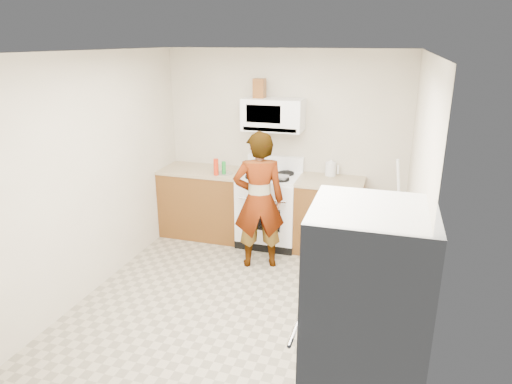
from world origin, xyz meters
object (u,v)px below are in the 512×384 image
at_px(fridge, 363,337).
at_px(saucepan, 263,165).
at_px(person, 259,201).
at_px(kettle, 331,169).
at_px(gas_range, 270,208).
at_px(microwave, 273,115).

distance_m(fridge, saucepan, 3.51).
height_order(person, fridge, fridge).
relative_size(fridge, kettle, 10.07).
xyz_separation_m(gas_range, microwave, (0.00, 0.13, 1.21)).
relative_size(microwave, person, 0.46).
height_order(microwave, person, microwave).
xyz_separation_m(gas_range, saucepan, (-0.15, 0.17, 0.53)).
distance_m(microwave, saucepan, 0.70).
distance_m(person, kettle, 1.15).
bearing_deg(gas_range, saucepan, 131.59).
relative_size(person, kettle, 9.71).
bearing_deg(kettle, saucepan, -167.05).
distance_m(fridge, kettle, 3.26).
xyz_separation_m(fridge, kettle, (-0.66, 3.19, 0.17)).
bearing_deg(saucepan, fridge, -63.54).
height_order(person, saucepan, person).
bearing_deg(microwave, gas_range, -90.00).
height_order(person, kettle, person).
relative_size(gas_range, saucepan, 5.09).
bearing_deg(microwave, fridge, -65.52).
distance_m(microwave, fridge, 3.50).
bearing_deg(gas_range, person, -86.00).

